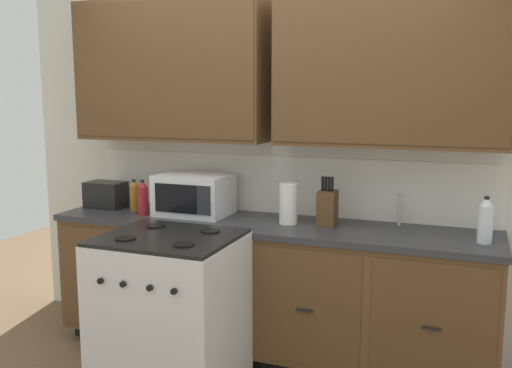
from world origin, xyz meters
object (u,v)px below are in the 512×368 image
(toaster, at_px, (106,195))
(paper_towel_roll, at_px, (288,204))
(bottle_clear, at_px, (486,220))
(bottle_red, at_px, (143,198))
(microwave, at_px, (194,194))
(knife_block, at_px, (327,207))
(bottle_amber, at_px, (134,195))
(stove_range, at_px, (171,315))

(toaster, height_order, paper_towel_roll, paper_towel_roll)
(bottle_clear, xyz_separation_m, bottle_red, (-2.17, -0.04, -0.01))
(microwave, xyz_separation_m, knife_block, (0.93, 0.01, -0.02))
(knife_block, xyz_separation_m, bottle_red, (-1.26, -0.14, 0.00))
(microwave, bearing_deg, bottle_amber, -177.67)
(toaster, xyz_separation_m, bottle_amber, (0.25, -0.01, 0.01))
(bottle_amber, relative_size, bottle_clear, 0.84)
(bottle_red, bearing_deg, toaster, 163.21)
(toaster, bearing_deg, stove_range, -36.21)
(microwave, height_order, knife_block, knife_block)
(stove_range, relative_size, bottle_amber, 4.31)
(paper_towel_roll, xyz_separation_m, bottle_clear, (1.16, -0.06, -0.00))
(knife_block, bearing_deg, microwave, -179.21)
(knife_block, height_order, paper_towel_roll, knife_block)
(stove_range, relative_size, toaster, 3.39)
(paper_towel_roll, distance_m, bottle_clear, 1.16)
(stove_range, xyz_separation_m, knife_block, (0.74, 0.68, 0.56))
(knife_block, bearing_deg, bottle_red, -173.52)
(knife_block, height_order, bottle_red, knife_block)
(microwave, relative_size, bottle_amber, 2.18)
(bottle_clear, distance_m, bottle_red, 2.17)
(toaster, height_order, knife_block, knife_block)
(stove_range, height_order, knife_block, knife_block)
(paper_towel_roll, height_order, bottle_red, paper_towel_roll)
(toaster, relative_size, paper_towel_roll, 1.08)
(stove_range, height_order, bottle_red, bottle_red)
(stove_range, bearing_deg, bottle_clear, 19.11)
(stove_range, height_order, toaster, toaster)
(stove_range, relative_size, paper_towel_roll, 3.65)
(paper_towel_roll, relative_size, bottle_red, 1.07)
(microwave, bearing_deg, toaster, -178.96)
(stove_range, bearing_deg, paper_towel_roll, 51.88)
(toaster, bearing_deg, bottle_red, -16.79)
(paper_towel_roll, xyz_separation_m, bottle_amber, (-1.15, 0.01, -0.02))
(bottle_amber, bearing_deg, toaster, 178.62)
(toaster, distance_m, bottle_amber, 0.25)
(toaster, height_order, bottle_red, bottle_red)
(microwave, distance_m, paper_towel_roll, 0.69)
(toaster, bearing_deg, bottle_amber, -1.38)
(microwave, distance_m, toaster, 0.71)
(stove_range, distance_m, toaster, 1.24)
(microwave, bearing_deg, bottle_clear, -2.94)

